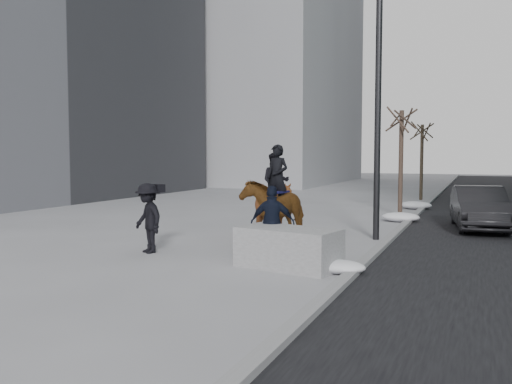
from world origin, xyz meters
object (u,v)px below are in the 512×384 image
at_px(planter, 288,248).
at_px(car_near, 479,208).
at_px(mounted_left, 276,206).
at_px(mounted_right, 274,203).

relative_size(planter, car_near, 0.51).
relative_size(planter, mounted_left, 0.80).
xyz_separation_m(car_near, mounted_right, (-5.69, -4.08, 0.30)).
height_order(car_near, mounted_right, mounted_right).
bearing_deg(mounted_left, mounted_right, 112.69).
distance_m(planter, car_near, 9.02).
relative_size(mounted_left, mounted_right, 1.09).
height_order(planter, mounted_right, mounted_right).
bearing_deg(car_near, mounted_right, -151.95).
bearing_deg(planter, mounted_left, 115.06).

